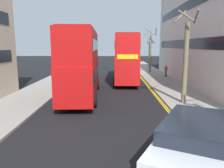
% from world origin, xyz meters
% --- Properties ---
extents(sidewalk_right, '(4.00, 80.00, 0.14)m').
position_xyz_m(sidewalk_right, '(6.50, 16.00, 0.07)').
color(sidewalk_right, gray).
rests_on(sidewalk_right, ground).
extents(sidewalk_left, '(4.00, 80.00, 0.14)m').
position_xyz_m(sidewalk_left, '(-6.50, 16.00, 0.07)').
color(sidewalk_left, gray).
rests_on(sidewalk_left, ground).
extents(kerb_line_outer, '(0.10, 56.00, 0.01)m').
position_xyz_m(kerb_line_outer, '(4.40, 14.00, 0.00)').
color(kerb_line_outer, yellow).
rests_on(kerb_line_outer, ground).
extents(kerb_line_inner, '(0.10, 56.00, 0.01)m').
position_xyz_m(kerb_line_inner, '(4.24, 14.00, 0.00)').
color(kerb_line_inner, yellow).
rests_on(kerb_line_inner, ground).
extents(double_decker_bus_away, '(3.14, 10.90, 5.64)m').
position_xyz_m(double_decker_bus_away, '(-2.14, 14.94, 3.03)').
color(double_decker_bus_away, '#B20F0F').
rests_on(double_decker_bus_away, ground).
extents(double_decker_bus_oncoming, '(2.96, 10.85, 5.64)m').
position_xyz_m(double_decker_bus_oncoming, '(2.02, 23.08, 3.03)').
color(double_decker_bus_oncoming, red).
rests_on(double_decker_bus_oncoming, ground).
extents(taxi_minivan, '(3.81, 5.14, 2.12)m').
position_xyz_m(taxi_minivan, '(3.05, 2.68, 1.07)').
color(taxi_minivan, silver).
rests_on(taxi_minivan, ground).
extents(pedestrian_far, '(0.34, 0.22, 1.62)m').
position_xyz_m(pedestrian_far, '(7.63, 26.20, 0.99)').
color(pedestrian_far, '#2D2D38').
rests_on(pedestrian_far, sidewalk_right).
extents(street_tree_mid, '(1.61, 1.45, 5.71)m').
position_xyz_m(street_tree_mid, '(7.37, 38.95, 2.67)').
color(street_tree_mid, '#6B6047').
rests_on(street_tree_mid, sidewalk_right).
extents(street_tree_far, '(1.89, 1.95, 6.95)m').
position_xyz_m(street_tree_far, '(6.32, 31.66, 3.46)').
color(street_tree_far, '#6B6047').
rests_on(street_tree_far, sidewalk_right).
extents(street_tree_distant, '(1.61, 1.76, 6.76)m').
position_xyz_m(street_tree_distant, '(5.82, 12.47, 3.31)').
color(street_tree_distant, '#6B6047').
rests_on(street_tree_distant, sidewalk_right).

